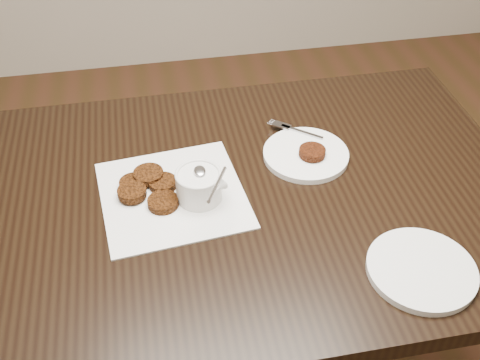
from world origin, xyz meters
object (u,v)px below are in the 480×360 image
napkin (173,195)px  sauce_ramekin (198,173)px  table (230,304)px  plate_with_patty (306,152)px  plate_empty (421,270)px

napkin → sauce_ramekin: 0.09m
table → sauce_ramekin: bearing=-177.8°
plate_with_patty → plate_empty: 0.38m
sauce_ramekin → plate_empty: size_ratio=0.66×
napkin → plate_with_patty: 0.31m
sauce_ramekin → plate_with_patty: size_ratio=0.68×
napkin → plate_with_patty: size_ratio=1.52×
table → plate_with_patty: plate_with_patty is taller
table → sauce_ramekin: size_ratio=9.77×
plate_with_patty → plate_empty: plate_with_patty is taller
napkin → plate_with_patty: bearing=13.3°
sauce_ramekin → plate_empty: bearing=-36.2°
table → napkin: (-0.11, 0.02, 0.38)m
sauce_ramekin → plate_empty: (0.37, -0.27, -0.06)m
napkin → plate_empty: bearing=-34.4°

